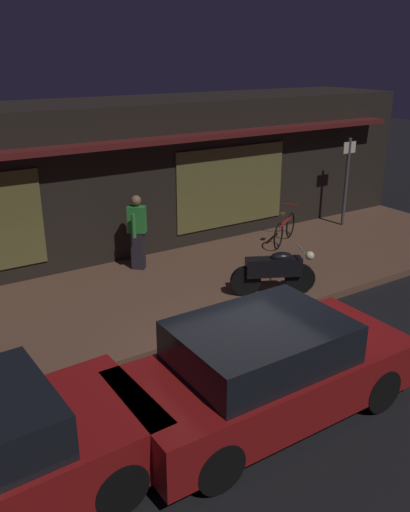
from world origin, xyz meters
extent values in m
plane|color=black|center=(0.00, 0.00, 0.00)|extent=(60.00, 60.00, 0.00)
cube|color=brown|center=(0.00, 3.00, 0.07)|extent=(18.00, 4.00, 0.15)
cube|color=black|center=(0.00, 6.40, 1.80)|extent=(18.00, 2.80, 3.60)
cube|color=brown|center=(3.20, 4.98, 1.50)|extent=(3.20, 0.04, 2.00)
cube|color=#591919|center=(0.00, 4.75, 2.85)|extent=(16.20, 0.50, 0.12)
cylinder|color=black|center=(1.38, 1.91, 0.45)|extent=(0.59, 0.37, 0.60)
cylinder|color=black|center=(2.37, 1.42, 0.45)|extent=(0.59, 0.37, 0.60)
cube|color=black|center=(1.88, 1.66, 0.73)|extent=(1.11, 0.74, 0.36)
ellipsoid|color=black|center=(2.01, 1.60, 0.93)|extent=(0.50, 0.41, 0.20)
sphere|color=#F9EDB7|center=(2.52, 1.35, 0.93)|extent=(0.18, 0.18, 0.18)
cylinder|color=gray|center=(2.34, 1.43, 1.10)|extent=(0.27, 0.51, 0.03)
torus|color=black|center=(3.67, 3.63, 0.48)|extent=(0.58, 0.39, 0.66)
torus|color=black|center=(4.51, 4.16, 0.48)|extent=(0.58, 0.39, 0.66)
cube|color=#A51E1E|center=(4.09, 3.90, 0.70)|extent=(0.78, 0.51, 0.06)
cube|color=brown|center=(3.88, 3.77, 0.97)|extent=(0.21, 0.17, 0.06)
cylinder|color=#A51E1E|center=(4.44, 4.12, 1.05)|extent=(0.24, 0.37, 0.02)
cube|color=#28232D|center=(0.24, 4.33, 0.57)|extent=(0.34, 0.34, 0.85)
cube|color=#2D8C38|center=(0.24, 4.33, 1.29)|extent=(0.43, 0.42, 0.58)
sphere|color=#8C6647|center=(0.24, 4.33, 1.71)|extent=(0.22, 0.22, 0.22)
cylinder|color=#2D8C38|center=(0.41, 4.52, 1.22)|extent=(0.13, 0.13, 0.52)
cylinder|color=#2D8C38|center=(0.06, 4.13, 1.22)|extent=(0.13, 0.13, 0.52)
cylinder|color=#47474C|center=(6.45, 4.18, 1.35)|extent=(0.09, 0.09, 2.40)
cube|color=beige|center=(6.45, 4.18, 2.30)|extent=(0.44, 0.03, 0.30)
cylinder|color=black|center=(-2.96, -0.01, 0.32)|extent=(0.65, 0.25, 0.64)
cylinder|color=black|center=(-2.89, -1.57, 0.32)|extent=(0.65, 0.25, 0.64)
cylinder|color=black|center=(0.86, -0.31, 0.32)|extent=(0.64, 0.22, 0.64)
cylinder|color=black|center=(0.87, -1.87, 0.32)|extent=(0.64, 0.22, 0.64)
cylinder|color=black|center=(-1.84, -0.32, 0.32)|extent=(0.64, 0.22, 0.64)
cylinder|color=black|center=(-1.83, -1.88, 0.32)|extent=(0.64, 0.22, 0.64)
cube|color=maroon|center=(-0.48, -1.09, 0.55)|extent=(4.11, 1.78, 0.68)
cube|color=black|center=(-0.63, -1.10, 1.10)|extent=(2.21, 1.61, 0.64)
camera|label=1|loc=(-4.56, -5.88, 4.68)|focal=37.88mm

